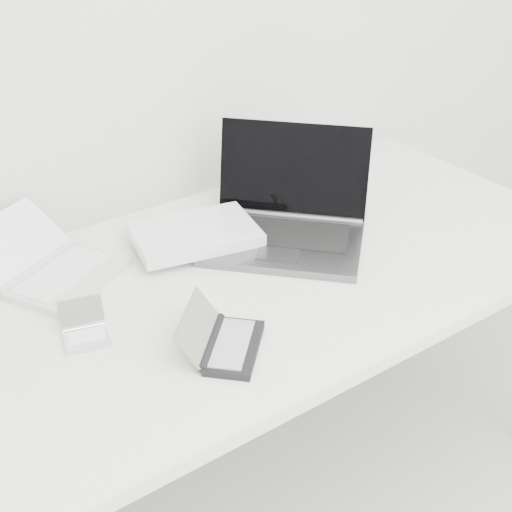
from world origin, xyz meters
TOP-DOWN VIEW (x-y plane):
  - desk at (0.00, 1.55)m, footprint 1.60×0.80m
  - laptop_large at (0.06, 1.65)m, footprint 0.58×0.48m
  - netbook_open_white at (-0.39, 1.78)m, footprint 0.35×0.37m
  - pda_silver at (-0.42, 1.53)m, footprint 0.10×0.11m
  - palmtop_charcoal at (-0.22, 1.35)m, footprint 0.22×0.22m

SIDE VIEW (x-z plane):
  - desk at x=0.00m, z-range 0.32..1.05m
  - pda_silver at x=-0.42m, z-range 0.71..0.78m
  - palmtop_charcoal at x=-0.22m, z-range 0.71..0.79m
  - netbook_open_white at x=-0.39m, z-range 0.70..0.81m
  - laptop_large at x=0.06m, z-range 0.65..0.89m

